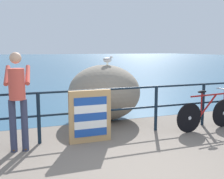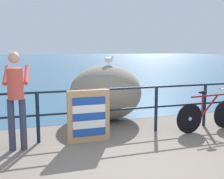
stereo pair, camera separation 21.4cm
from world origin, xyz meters
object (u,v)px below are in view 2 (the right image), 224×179
Objects in this scene: bicycle at (208,114)px; seagull at (109,59)px; person_at_railing at (16,96)px; breakwater_boulder_main at (106,92)px; folded_deckchair_stack at (89,116)px.

bicycle is 2.73m from seagull.
person_at_railing is at bearing 173.32° from bicycle.
bicycle is 4.12m from person_at_railing.
person_at_railing is 0.96× the size of breakwater_boulder_main.
person_at_railing is 2.73m from breakwater_boulder_main.
breakwater_boulder_main is (0.84, 1.61, 0.19)m from folded_deckchair_stack.
seagull reaches higher than bicycle.
bicycle is at bearing -41.86° from breakwater_boulder_main.
folded_deckchair_stack is 0.56× the size of breakwater_boulder_main.
person_at_railing is at bearing -143.03° from breakwater_boulder_main.
person_at_railing is (-4.07, 0.07, 0.60)m from bicycle.
seagull is (-1.83, 1.65, 1.18)m from bicycle.
bicycle is 2.57m from breakwater_boulder_main.
seagull reaches higher than breakwater_boulder_main.
breakwater_boulder_main is at bearing 62.52° from folded_deckchair_stack.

